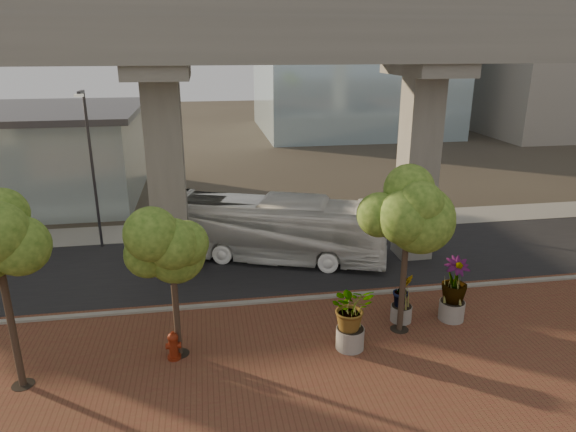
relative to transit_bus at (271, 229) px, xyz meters
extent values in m
plane|color=#352F26|center=(1.17, -2.70, -1.60)|extent=(160.00, 160.00, 0.00)
cube|color=brown|center=(1.17, -10.70, -1.57)|extent=(70.00, 13.00, 0.06)
cube|color=black|center=(1.17, -0.70, -1.58)|extent=(90.00, 8.00, 0.04)
cube|color=gray|center=(1.17, -4.70, -1.52)|extent=(70.00, 0.25, 0.16)
cube|color=gray|center=(1.17, 4.80, -1.57)|extent=(90.00, 3.00, 0.06)
cube|color=gray|center=(1.17, -2.30, 8.90)|extent=(72.00, 2.40, 1.80)
cube|color=gray|center=(1.17, 0.90, 8.90)|extent=(72.00, 2.40, 1.80)
cube|color=gray|center=(1.17, -3.40, 10.30)|extent=(72.00, 0.12, 1.00)
cube|color=gray|center=(1.17, 2.00, 10.30)|extent=(72.00, 0.12, 1.00)
cube|color=gray|center=(39.17, 33.30, 10.40)|extent=(18.00, 16.00, 24.00)
imported|color=white|center=(0.00, 0.00, 0.00)|extent=(11.69, 6.57, 3.20)
cylinder|color=maroon|center=(-4.49, -8.20, -1.49)|extent=(0.47, 0.47, 0.10)
cylinder|color=maroon|center=(-4.49, -8.20, -1.11)|extent=(0.31, 0.31, 0.76)
sphere|color=maroon|center=(-4.49, -8.20, -0.73)|extent=(0.37, 0.37, 0.37)
cylinder|color=maroon|center=(-4.49, -8.20, -0.56)|extent=(0.10, 0.10, 0.13)
cylinder|color=maroon|center=(-4.49, -8.20, -1.04)|extent=(0.52, 0.21, 0.21)
cylinder|color=gray|center=(1.67, -8.56, -1.15)|extent=(1.00, 1.00, 0.78)
imported|color=#335917|center=(1.67, -8.56, 0.08)|extent=(2.23, 2.23, 1.67)
cylinder|color=#B0A89F|center=(6.17, -7.25, -1.16)|extent=(0.99, 0.99, 0.77)
imported|color=#335917|center=(6.17, -7.25, 0.13)|extent=(2.42, 2.42, 1.81)
cylinder|color=#A09B90|center=(4.17, -7.05, -1.22)|extent=(0.83, 0.83, 0.64)
imported|color=#335917|center=(4.17, -7.05, -0.21)|extent=(1.84, 1.84, 1.38)
cylinder|color=#4B382A|center=(-9.19, -8.91, 0.39)|extent=(0.22, 0.22, 3.85)
cylinder|color=black|center=(-9.19, -8.91, -1.53)|extent=(0.70, 0.70, 0.01)
cylinder|color=#4B382A|center=(-4.33, -7.95, 0.04)|extent=(0.22, 0.22, 3.16)
cylinder|color=black|center=(-4.33, -7.95, -1.53)|extent=(0.70, 0.70, 0.01)
cylinder|color=#4B382A|center=(3.88, -7.66, 0.19)|extent=(0.22, 0.22, 3.45)
cylinder|color=black|center=(3.88, -7.66, -1.53)|extent=(0.70, 0.70, 0.01)
cylinder|color=#333238|center=(-8.80, 3.07, 2.51)|extent=(0.14, 0.14, 8.14)
cube|color=#333238|center=(-8.80, 2.56, 6.58)|extent=(0.15, 1.02, 0.15)
cube|color=silver|center=(-8.80, 2.05, 6.48)|extent=(0.41, 0.20, 0.12)
cylinder|color=#2F2E34|center=(8.56, 3.65, 2.13)|extent=(0.13, 0.13, 7.39)
cube|color=#2F2E34|center=(8.56, 3.19, 5.83)|extent=(0.14, 0.92, 0.14)
cube|color=silver|center=(8.56, 2.73, 5.74)|extent=(0.37, 0.18, 0.11)
camera|label=1|loc=(-3.10, -23.88, 8.77)|focal=32.00mm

